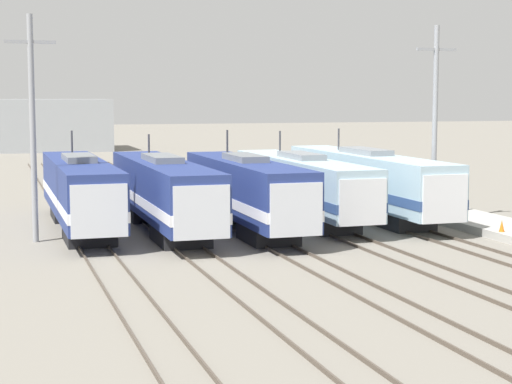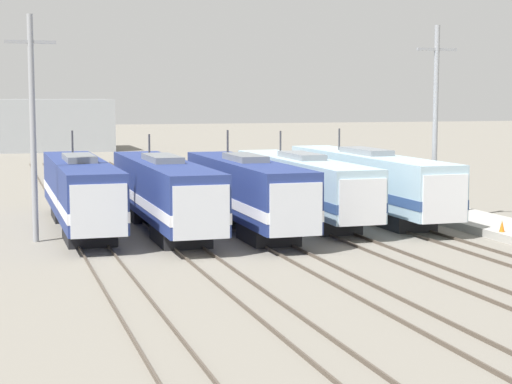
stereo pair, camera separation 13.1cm
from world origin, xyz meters
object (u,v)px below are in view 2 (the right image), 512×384
locomotive_center (248,192)px  locomotive_center_right (304,186)px  locomotive_far_left (81,192)px  traffic_cone (502,226)px  locomotive_center_left (164,193)px  catenary_tower_left (33,125)px  catenary_tower_right (435,121)px  locomotive_far_right (369,182)px

locomotive_center → locomotive_center_right: 5.33m
locomotive_far_left → traffic_cone: locomotive_far_left is taller
locomotive_far_left → locomotive_center_left: 4.75m
traffic_cone → locomotive_center: bearing=150.6°
catenary_tower_left → catenary_tower_right: same height
locomotive_center → catenary_tower_right: 12.28m
locomotive_center_left → locomotive_center: bearing=-17.8°
locomotive_center_right → locomotive_far_left: bearing=179.3°
locomotive_center → catenary_tower_left: size_ratio=1.45×
locomotive_far_left → catenary_tower_right: 21.16m
locomotive_center_right → catenary_tower_right: (7.19, -2.92, 3.98)m
locomotive_center_right → catenary_tower_left: 16.76m
locomotive_far_left → locomotive_center_right: 13.37m
catenary_tower_right → traffic_cone: bearing=-87.1°
locomotive_center_right → locomotive_far_right: 4.48m
locomotive_far_left → traffic_cone: 23.14m
locomotive_center_left → locomotive_center: (4.46, -1.43, 0.02)m
locomotive_center_left → traffic_cone: locomotive_center_left is taller
locomotive_far_right → catenary_tower_left: catenary_tower_left is taller
locomotive_far_left → locomotive_far_right: locomotive_far_left is taller
locomotive_far_right → catenary_tower_right: (2.73, -3.30, 3.90)m
traffic_cone → catenary_tower_right: bearing=92.9°
catenary_tower_left → catenary_tower_right: (23.21, 0.00, 0.00)m
locomotive_center_right → traffic_cone: size_ratio=29.21×
locomotive_far_left → catenary_tower_right: (20.56, -3.07, 3.92)m
locomotive_center_right → traffic_cone: (7.53, -9.67, -1.38)m
locomotive_center → traffic_cone: locomotive_center is taller
locomotive_far_left → traffic_cone: (20.91, -9.82, -1.44)m
locomotive_center_left → traffic_cone: bearing=-26.4°
locomotive_center → catenary_tower_left: bearing=180.0°
locomotive_center → traffic_cone: (11.99, -6.75, -1.46)m
locomotive_center → catenary_tower_right: (11.65, 0.00, 3.90)m
locomotive_center → catenary_tower_left: (-11.56, 0.00, 3.90)m
locomotive_far_right → locomotive_far_left: bearing=-179.3°
locomotive_center_right → locomotive_center_left: bearing=-170.5°
locomotive_center_left → locomotive_center_right: 9.04m
locomotive_center_left → traffic_cone: (16.45, -8.18, -1.44)m
locomotive_center_right → traffic_cone: bearing=-52.1°
locomotive_far_left → catenary_tower_left: 5.64m
locomotive_center → locomotive_far_right: bearing=20.3°
catenary_tower_right → locomotive_center: bearing=-180.0°
locomotive_far_right → traffic_cone: size_ratio=31.95×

